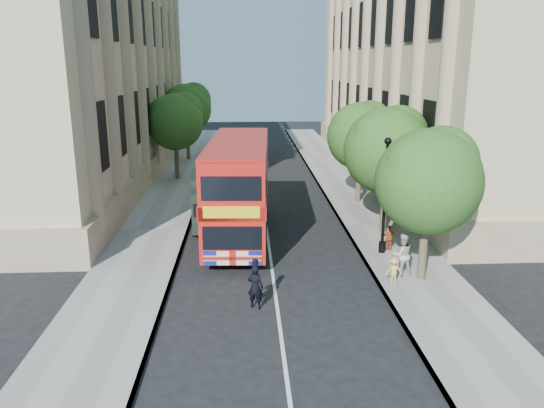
{
  "coord_description": "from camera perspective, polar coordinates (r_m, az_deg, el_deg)",
  "views": [
    {
      "loc": [
        -1.05,
        -16.06,
        8.41
      ],
      "look_at": [
        0.1,
        6.47,
        2.3
      ],
      "focal_mm": 35.0,
      "sensor_mm": 36.0,
      "label": 1
    }
  ],
  "objects": [
    {
      "name": "lamp_post",
      "position": [
        23.62,
        12.02,
        0.35
      ],
      "size": [
        0.32,
        0.32,
        5.16
      ],
      "color": "black",
      "rests_on": "pavement_right"
    },
    {
      "name": "tree_left_far",
      "position": [
        38.61,
        -10.34,
        9.02
      ],
      "size": [
        4.0,
        4.0,
        6.3
      ],
      "color": "#473828",
      "rests_on": "ground"
    },
    {
      "name": "tree_right_mid",
      "position": [
        26.32,
        12.37,
        6.14
      ],
      "size": [
        4.2,
        4.2,
        6.37
      ],
      "color": "#473828",
      "rests_on": "ground"
    },
    {
      "name": "police_constable",
      "position": [
        18.68,
        -1.8,
        -8.91
      ],
      "size": [
        0.68,
        0.57,
        1.59
      ],
      "primitive_type": "imported",
      "rotation": [
        0.0,
        0.0,
        2.77
      ],
      "color": "black",
      "rests_on": "ground"
    },
    {
      "name": "box_van",
      "position": [
        27.69,
        -6.63,
        0.18
      ],
      "size": [
        2.26,
        4.79,
        2.66
      ],
      "rotation": [
        0.0,
        0.0,
        0.08
      ],
      "color": "black",
      "rests_on": "ground"
    },
    {
      "name": "building_right",
      "position": [
        42.73,
        18.07,
        15.23
      ],
      "size": [
        12.0,
        38.0,
        18.0
      ],
      "primitive_type": "cube",
      "color": "tan",
      "rests_on": "ground"
    },
    {
      "name": "tree_right_near",
      "position": [
        20.72,
        16.6,
        2.93
      ],
      "size": [
        4.0,
        4.0,
        6.08
      ],
      "color": "#473828",
      "rests_on": "ground"
    },
    {
      "name": "woman_pedestrian",
      "position": [
        21.71,
        13.82,
        -5.3
      ],
      "size": [
        0.92,
        0.76,
        1.73
      ],
      "primitive_type": "imported",
      "rotation": [
        0.0,
        0.0,
        3.28
      ],
      "color": "beige",
      "rests_on": "pavement_right"
    },
    {
      "name": "child_a",
      "position": [
        24.45,
        12.51,
        -3.59
      ],
      "size": [
        0.71,
        0.35,
        1.17
      ],
      "primitive_type": "imported",
      "rotation": [
        0.0,
        0.0,
        3.24
      ],
      "color": "#BF5121",
      "rests_on": "pavement_right"
    },
    {
      "name": "tree_right_far",
      "position": [
        32.11,
        9.58,
        7.62
      ],
      "size": [
        4.0,
        4.0,
        6.15
      ],
      "color": "#473828",
      "rests_on": "ground"
    },
    {
      "name": "double_decker_bus",
      "position": [
        25.61,
        -3.55,
        1.97
      ],
      "size": [
        3.18,
        10.23,
        4.67
      ],
      "rotation": [
        0.0,
        0.0,
        -0.05
      ],
      "color": "#B6140C",
      "rests_on": "ground"
    },
    {
      "name": "child_b",
      "position": [
        20.97,
        12.95,
        -6.99
      ],
      "size": [
        0.69,
        0.43,
        1.04
      ],
      "primitive_type": "imported",
      "rotation": [
        0.0,
        0.0,
        3.2
      ],
      "color": "#F2BA52",
      "rests_on": "pavement_right"
    },
    {
      "name": "pavement_left",
      "position": [
        27.76,
        -12.54,
        -2.72
      ],
      "size": [
        3.5,
        80.0,
        0.12
      ],
      "primitive_type": "cube",
      "color": "gray",
      "rests_on": "ground"
    },
    {
      "name": "tree_left_back",
      "position": [
        46.5,
        -9.12,
        10.4
      ],
      "size": [
        4.2,
        4.2,
        6.65
      ],
      "color": "#473828",
      "rests_on": "ground"
    },
    {
      "name": "building_left",
      "position": [
        42.04,
        -21.33,
        14.97
      ],
      "size": [
        12.0,
        38.0,
        18.0
      ],
      "primitive_type": "cube",
      "color": "tan",
      "rests_on": "ground"
    },
    {
      "name": "pavement_right",
      "position": [
        28.2,
        11.18,
        -2.37
      ],
      "size": [
        3.5,
        80.0,
        0.12
      ],
      "primitive_type": "cube",
      "color": "gray",
      "rests_on": "ground"
    },
    {
      "name": "ground",
      "position": [
        18.16,
        0.75,
        -12.44
      ],
      "size": [
        120.0,
        120.0,
        0.0
      ],
      "primitive_type": "plane",
      "color": "black",
      "rests_on": "ground"
    }
  ]
}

